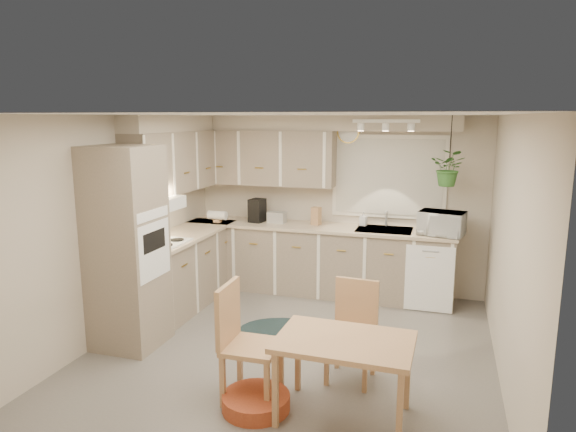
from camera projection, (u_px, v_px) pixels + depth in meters
The scene contains 35 objects.
floor at pixel (293, 349), 5.34m from camera, with size 4.20×4.20×0.00m, color slate.
ceiling at pixel (293, 114), 4.89m from camera, with size 4.20×4.20×0.00m, color white.
wall_back at pixel (336, 204), 7.09m from camera, with size 4.00×0.04×2.40m, color beige.
wall_front at pixel (195, 312), 3.15m from camera, with size 4.00×0.04×2.40m, color beige.
wall_left at pixel (121, 225), 5.70m from camera, with size 0.04×4.20×2.40m, color beige.
wall_right at pixel (509, 252), 4.54m from camera, with size 0.04×4.20×2.40m, color beige.
base_cab_left at pixel (185, 270), 6.57m from camera, with size 0.60×1.85×0.90m, color gray.
base_cab_back at pixel (317, 261), 7.00m from camera, with size 3.60×0.60×0.90m, color gray.
counter_left at pixel (185, 234), 6.48m from camera, with size 0.64×1.89×0.04m, color #D0B097.
counter_back at pixel (317, 227), 6.91m from camera, with size 3.64×0.64×0.04m, color #D0B097.
oven_stack at pixel (127, 248), 5.28m from camera, with size 0.65×0.65×2.10m, color gray.
wall_oven_face at pixel (154, 250), 5.19m from camera, with size 0.02×0.56×0.58m, color white.
upper_cab_left at pixel (177, 162), 6.47m from camera, with size 0.35×2.00×0.75m, color gray.
upper_cab_back at pixel (264, 158), 7.10m from camera, with size 2.00×0.35×0.75m, color gray.
soffit_left at pixel (174, 123), 6.38m from camera, with size 0.30×2.00×0.20m, color beige.
soffit_back at pixel (321, 123), 6.80m from camera, with size 3.60×0.30×0.20m, color beige.
cooktop at pixel (161, 243), 5.93m from camera, with size 0.52×0.58×0.02m, color white.
range_hood at pixel (158, 204), 5.85m from camera, with size 0.40×0.60×0.14m, color white.
window_blinds at pixel (388, 177), 6.78m from camera, with size 1.40×0.02×1.00m, color beige.
window_frame at pixel (389, 177), 6.79m from camera, with size 1.50×0.02×1.10m, color white.
sink at pixel (384, 233), 6.66m from camera, with size 0.70×0.48×0.10m, color #AFB3B7.
dishwasher_front at pixel (429, 279), 6.28m from camera, with size 0.58×0.01×0.83m, color white.
track_light_bar at pixel (386, 121), 6.15m from camera, with size 0.80×0.04×0.04m, color white.
wall_clock at pixel (348, 132), 6.83m from camera, with size 0.30×0.30×0.03m, color #E1B84F.
dining_table at pixel (344, 379), 4.07m from camera, with size 1.06×0.71×0.67m, color tan.
chair_left at pixel (252, 344), 4.31m from camera, with size 0.47×0.47×1.01m, color tan.
chair_back at pixel (351, 333), 4.64m from camera, with size 0.43×0.43×0.91m, color tan.
braided_rug at pixel (291, 336), 5.65m from camera, with size 1.27×0.95×0.01m, color black.
pet_bed at pixel (256, 402), 4.23m from camera, with size 0.56×0.56×0.13m, color #A94621.
microwave at pixel (442, 221), 6.32m from camera, with size 0.54×0.30×0.36m, color white.
soap_bottle at pixel (363, 223), 6.87m from camera, with size 0.09×0.19×0.09m, color white.
hanging_plant at pixel (449, 172), 6.19m from camera, with size 0.40×0.45×0.35m, color #366F2C.
coffee_maker at pixel (257, 210), 7.13m from camera, with size 0.18×0.22×0.32m, color black.
toaster at pixel (277, 217), 7.08m from camera, with size 0.25×0.14×0.15m, color #AFB3B7.
knife_block at pixel (316, 216), 6.94m from camera, with size 0.11×0.11×0.24m, color tan.
Camera 1 is at (1.43, -4.78, 2.37)m, focal length 32.00 mm.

